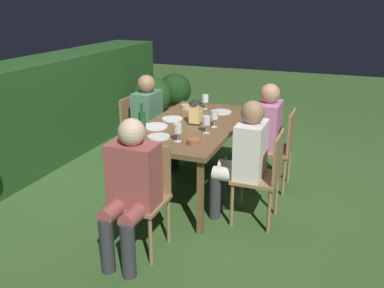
{
  "coord_description": "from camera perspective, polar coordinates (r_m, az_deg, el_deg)",
  "views": [
    {
      "loc": [
        -3.85,
        -1.47,
        2.0
      ],
      "look_at": [
        0.0,
        0.0,
        0.53
      ],
      "focal_mm": 38.87,
      "sensor_mm": 36.0,
      "label": 1
    }
  ],
  "objects": [
    {
      "name": "hedge_backdrop",
      "position": [
        5.42,
        -21.2,
        3.73
      ],
      "size": [
        5.35,
        0.69,
        1.28
      ],
      "primitive_type": "cube",
      "color": "#234C1E",
      "rests_on": "ground"
    },
    {
      "name": "plate_d",
      "position": [
        4.44,
        -2.73,
        3.46
      ],
      "size": [
        0.22,
        0.22,
        0.01
      ],
      "primitive_type": "cylinder",
      "color": "white",
      "rests_on": "dining_table"
    },
    {
      "name": "dining_table",
      "position": [
        4.32,
        0.0,
        2.14
      ],
      "size": [
        1.77,
        0.92,
        0.76
      ],
      "color": "brown",
      "rests_on": "ground"
    },
    {
      "name": "wine_glass_a",
      "position": [
        4.16,
        3.1,
        3.91
      ],
      "size": [
        0.08,
        0.08,
        0.17
      ],
      "color": "silver",
      "rests_on": "dining_table"
    },
    {
      "name": "wine_glass_b",
      "position": [
        3.97,
        1.99,
        3.14
      ],
      "size": [
        0.08,
        0.08,
        0.17
      ],
      "color": "silver",
      "rests_on": "dining_table"
    },
    {
      "name": "chair_head_near",
      "position": [
        3.44,
        -6.77,
        -6.62
      ],
      "size": [
        0.4,
        0.42,
        0.87
      ],
      "color": "#937047",
      "rests_on": "ground"
    },
    {
      "name": "chair_side_left_a",
      "position": [
        3.82,
        9.85,
        -4.02
      ],
      "size": [
        0.42,
        0.4,
        0.87
      ],
      "color": "#937047",
      "rests_on": "ground"
    },
    {
      "name": "potted_plant_corner",
      "position": [
        7.32,
        -2.35,
        7.19
      ],
      "size": [
        0.57,
        0.57,
        0.74
      ],
      "color": "brown",
      "rests_on": "ground"
    },
    {
      "name": "ground_plane",
      "position": [
        4.58,
        0.0,
        -6.26
      ],
      "size": [
        16.0,
        16.0,
        0.0
      ],
      "primitive_type": "plane",
      "color": "#385B28"
    },
    {
      "name": "chair_side_right_b",
      "position": [
        5.07,
        -7.39,
        2.08
      ],
      "size": [
        0.42,
        0.4,
        0.87
      ],
      "color": "#937047",
      "rests_on": "ground"
    },
    {
      "name": "potted_plant_by_hedge",
      "position": [
        6.59,
        -5.52,
        6.31
      ],
      "size": [
        0.61,
        0.61,
        0.83
      ],
      "color": "brown",
      "rests_on": "ground"
    },
    {
      "name": "plate_b",
      "position": [
        4.19,
        -5.11,
        2.41
      ],
      "size": [
        0.25,
        0.25,
        0.01
      ],
      "primitive_type": "cylinder",
      "color": "white",
      "rests_on": "dining_table"
    },
    {
      "name": "plate_a",
      "position": [
        3.88,
        -4.59,
        1.0
      ],
      "size": [
        0.21,
        0.21,
        0.01
      ],
      "primitive_type": "cylinder",
      "color": "silver",
      "rests_on": "dining_table"
    },
    {
      "name": "lantern_centerpiece",
      "position": [
        4.25,
        0.5,
        4.71
      ],
      "size": [
        0.15,
        0.15,
        0.27
      ],
      "color": "black",
      "rests_on": "dining_table"
    },
    {
      "name": "plate_c",
      "position": [
        4.72,
        4.02,
        4.42
      ],
      "size": [
        0.23,
        0.23,
        0.01
      ],
      "primitive_type": "cylinder",
      "color": "silver",
      "rests_on": "dining_table"
    },
    {
      "name": "person_in_green",
      "position": [
        4.94,
        -5.46,
        3.53
      ],
      "size": [
        0.38,
        0.47,
        1.15
      ],
      "color": "#4C7A5B",
      "rests_on": "ground"
    },
    {
      "name": "person_in_pink",
      "position": [
        4.53,
        9.56,
        1.86
      ],
      "size": [
        0.38,
        0.47,
        1.15
      ],
      "color": "#C675A3",
      "rests_on": "ground"
    },
    {
      "name": "person_in_rust",
      "position": [
        3.22,
        -8.48,
        -5.61
      ],
      "size": [
        0.48,
        0.38,
        1.15
      ],
      "color": "#9E4C47",
      "rests_on": "ground"
    },
    {
      "name": "bowl_olives",
      "position": [
        4.88,
        -0.68,
        5.17
      ],
      "size": [
        0.14,
        0.14,
        0.05
      ],
      "color": "#BCAD8E",
      "rests_on": "dining_table"
    },
    {
      "name": "wine_glass_d",
      "position": [
        3.73,
        -1.96,
        2.06
      ],
      "size": [
        0.08,
        0.08,
        0.17
      ],
      "color": "silver",
      "rests_on": "dining_table"
    },
    {
      "name": "bowl_bread",
      "position": [
        3.69,
        0.26,
        0.36
      ],
      "size": [
        0.12,
        0.12,
        0.05
      ],
      "color": "#9E5138",
      "rests_on": "dining_table"
    },
    {
      "name": "person_in_cream",
      "position": [
        3.8,
        7.1,
        -1.53
      ],
      "size": [
        0.38,
        0.47,
        1.15
      ],
      "color": "white",
      "rests_on": "ground"
    },
    {
      "name": "wine_glass_c",
      "position": [
        4.84,
        1.82,
        6.18
      ],
      "size": [
        0.08,
        0.08,
        0.17
      ],
      "color": "silver",
      "rests_on": "dining_table"
    },
    {
      "name": "chair_side_left_b",
      "position": [
        4.55,
        11.86,
        -0.24
      ],
      "size": [
        0.42,
        0.4,
        0.87
      ],
      "color": "#937047",
      "rests_on": "ground"
    },
    {
      "name": "green_bottle_on_table",
      "position": [
        4.01,
        -6.84,
        3.07
      ],
      "size": [
        0.07,
        0.07,
        0.29
      ],
      "color": "#195128",
      "rests_on": "dining_table"
    }
  ]
}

